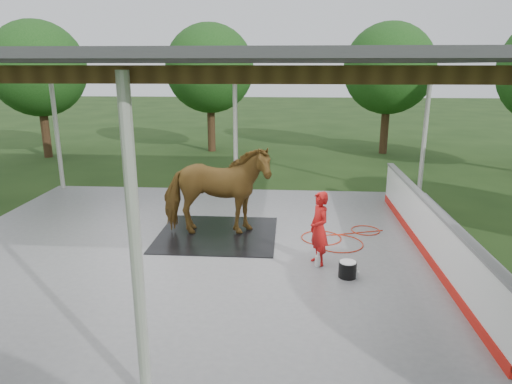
# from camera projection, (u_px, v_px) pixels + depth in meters

# --- Properties ---
(ground) EXTENTS (100.00, 100.00, 0.00)m
(ground) POSITION_uv_depth(u_px,v_px,m) (212.00, 251.00, 10.03)
(ground) COLOR #1E3814
(concrete_slab) EXTENTS (12.00, 10.00, 0.05)m
(concrete_slab) POSITION_uv_depth(u_px,v_px,m) (212.00, 250.00, 10.02)
(concrete_slab) COLOR slate
(concrete_slab) RESTS_ON ground
(pavilion_structure) EXTENTS (12.60, 10.60, 4.05)m
(pavilion_structure) POSITION_uv_depth(u_px,v_px,m) (207.00, 64.00, 8.96)
(pavilion_structure) COLOR beige
(pavilion_structure) RESTS_ON ground
(dasher_board) EXTENTS (0.16, 8.00, 1.15)m
(dasher_board) POSITION_uv_depth(u_px,v_px,m) (428.00, 231.00, 9.55)
(dasher_board) COLOR red
(dasher_board) RESTS_ON concrete_slab
(tree_belt) EXTENTS (28.00, 28.00, 5.80)m
(tree_belt) POSITION_uv_depth(u_px,v_px,m) (228.00, 73.00, 9.85)
(tree_belt) COLOR #382314
(tree_belt) RESTS_ON ground
(rubber_mat) EXTENTS (2.77, 2.60, 0.02)m
(rubber_mat) POSITION_uv_depth(u_px,v_px,m) (217.00, 234.00, 10.85)
(rubber_mat) COLOR black
(rubber_mat) RESTS_ON concrete_slab
(horse) EXTENTS (2.61, 1.39, 2.12)m
(horse) POSITION_uv_depth(u_px,v_px,m) (216.00, 191.00, 10.56)
(horse) COLOR brown
(horse) RESTS_ON rubber_mat
(handler) EXTENTS (0.53, 0.64, 1.51)m
(handler) POSITION_uv_depth(u_px,v_px,m) (319.00, 228.00, 9.07)
(handler) COLOR red
(handler) RESTS_ON concrete_slab
(wash_bucket) EXTENTS (0.34, 0.34, 0.32)m
(wash_bucket) POSITION_uv_depth(u_px,v_px,m) (347.00, 269.00, 8.64)
(wash_bucket) COLOR black
(wash_bucket) RESTS_ON concrete_slab
(soap_bottle_a) EXTENTS (0.16, 0.17, 0.32)m
(soap_bottle_a) POSITION_uv_depth(u_px,v_px,m) (318.00, 259.00, 9.09)
(soap_bottle_a) COLOR silver
(soap_bottle_a) RESTS_ON concrete_slab
(soap_bottle_b) EXTENTS (0.11, 0.11, 0.20)m
(soap_bottle_b) POSITION_uv_depth(u_px,v_px,m) (357.00, 273.00, 8.63)
(soap_bottle_b) COLOR #338CD8
(soap_bottle_b) RESTS_ON concrete_slab
(hose_coil) EXTENTS (2.00, 1.79, 0.02)m
(hose_coil) POSITION_uv_depth(u_px,v_px,m) (338.00, 239.00, 10.56)
(hose_coil) COLOR #B4250C
(hose_coil) RESTS_ON concrete_slab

